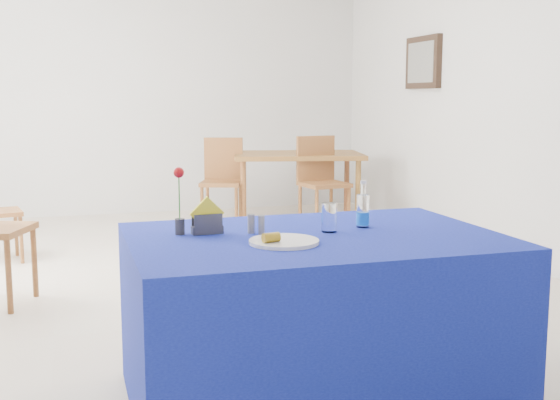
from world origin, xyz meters
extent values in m
plane|color=beige|center=(0.00, 0.00, 0.00)|extent=(7.00, 7.00, 0.00)
plane|color=silver|center=(0.00, 3.50, 1.40)|extent=(5.00, 0.00, 5.00)
plane|color=silver|center=(0.00, -3.50, 1.40)|extent=(5.00, 0.00, 5.00)
plane|color=silver|center=(2.50, 0.00, 1.40)|extent=(0.00, 7.00, 7.00)
cube|color=black|center=(2.47, 1.60, 1.70)|extent=(0.06, 0.64, 0.52)
cube|color=#998C66|center=(2.44, 1.60, 1.70)|extent=(0.02, 0.52, 0.40)
cylinder|color=white|center=(-0.16, -2.14, 0.77)|extent=(0.29, 0.29, 0.01)
cylinder|color=white|center=(0.11, -1.96, 0.82)|extent=(0.07, 0.07, 0.13)
cylinder|color=slate|center=(-0.20, -1.93, 0.80)|extent=(0.03, 0.03, 0.08)
cylinder|color=slate|center=(-0.23, -1.89, 0.80)|extent=(0.03, 0.03, 0.08)
cube|color=navy|center=(0.02, -2.00, 0.38)|extent=(1.60, 1.10, 0.76)
cylinder|color=white|center=(0.30, -1.89, 0.83)|extent=(0.06, 0.06, 0.15)
cylinder|color=blue|center=(0.30, -1.89, 0.80)|extent=(0.06, 0.06, 0.06)
cylinder|color=white|center=(0.30, -1.89, 0.94)|extent=(0.02, 0.02, 0.05)
cylinder|color=silver|center=(0.30, -1.89, 0.97)|extent=(0.03, 0.03, 0.01)
cube|color=#343439|center=(-0.42, -1.84, 0.78)|extent=(0.14, 0.06, 0.03)
cube|color=#3C3B41|center=(-0.42, -1.87, 0.81)|extent=(0.13, 0.01, 0.09)
cube|color=#37373C|center=(-0.42, -1.82, 0.81)|extent=(0.13, 0.01, 0.09)
cube|color=yellow|center=(-0.42, -1.84, 0.85)|extent=(0.15, 0.02, 0.15)
cylinder|color=#29292E|center=(-0.54, -1.83, 0.80)|extent=(0.04, 0.04, 0.07)
cylinder|color=#1A691A|center=(-0.54, -1.83, 0.91)|extent=(0.01, 0.01, 0.22)
sphere|color=#B30B10|center=(-0.54, -1.83, 1.03)|extent=(0.05, 0.05, 0.05)
cube|color=#8F5E29|center=(1.40, 2.37, 0.73)|extent=(1.53, 1.16, 0.05)
cylinder|color=#95592B|center=(0.74, 2.16, 0.35)|extent=(0.06, 0.06, 0.71)
cylinder|color=olive|center=(1.91, 1.89, 0.35)|extent=(0.06, 0.06, 0.71)
cylinder|color=brown|center=(0.89, 2.84, 0.35)|extent=(0.06, 0.06, 0.71)
cylinder|color=brown|center=(2.06, 2.58, 0.35)|extent=(0.06, 0.06, 0.71)
cylinder|color=brown|center=(0.32, 2.24, 0.22)|extent=(0.04, 0.04, 0.44)
cylinder|color=brown|center=(0.65, 2.11, 0.22)|extent=(0.04, 0.04, 0.44)
cylinder|color=brown|center=(0.44, 2.57, 0.22)|extent=(0.04, 0.04, 0.44)
cylinder|color=brown|center=(0.77, 2.45, 0.22)|extent=(0.04, 0.04, 0.44)
cube|color=brown|center=(0.55, 2.34, 0.46)|extent=(0.53, 0.53, 0.04)
cube|color=brown|center=(0.61, 2.52, 0.70)|extent=(0.40, 0.18, 0.45)
cylinder|color=brown|center=(1.35, 1.61, 0.23)|extent=(0.04, 0.04, 0.46)
cylinder|color=brown|center=(1.71, 1.66, 0.23)|extent=(0.04, 0.04, 0.46)
cylinder|color=brown|center=(1.30, 1.97, 0.23)|extent=(0.04, 0.04, 0.46)
cylinder|color=brown|center=(1.66, 2.02, 0.23)|extent=(0.04, 0.04, 0.46)
cube|color=brown|center=(1.50, 1.82, 0.47)|extent=(0.48, 0.48, 0.04)
cube|color=brown|center=(1.48, 2.01, 0.72)|extent=(0.43, 0.10, 0.47)
cylinder|color=brown|center=(-1.38, -0.24, 0.24)|extent=(0.04, 0.04, 0.48)
cylinder|color=brown|center=(-1.24, 0.12, 0.24)|extent=(0.04, 0.04, 0.48)
cylinder|color=brown|center=(-1.38, 1.18, 0.20)|extent=(0.03, 0.03, 0.40)
cylinder|color=brown|center=(-1.44, 1.49, 0.20)|extent=(0.03, 0.03, 0.40)
cylinder|color=yellow|center=(-0.22, -2.17, 0.79)|extent=(0.08, 0.05, 0.04)
cylinder|color=beige|center=(-0.19, -2.16, 0.79)|extent=(0.01, 0.03, 0.03)
camera|label=1|loc=(-1.00, -4.83, 1.35)|focal=45.00mm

